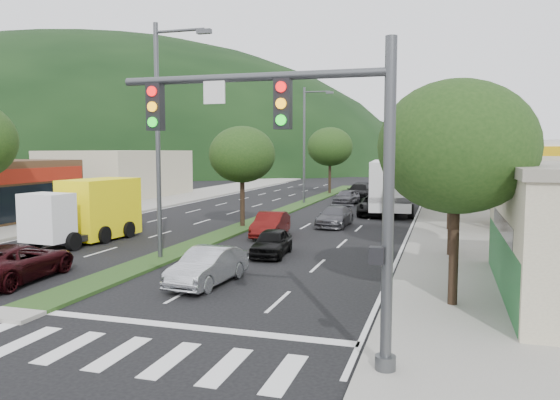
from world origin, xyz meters
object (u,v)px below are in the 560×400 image
(tree_r_c, at_px, (451,149))
(car_queue_f, at_px, (360,192))
(tree_r_a, at_px, (457,147))
(car_queue_d, at_px, (376,205))
(tree_r_d, at_px, (450,143))
(car_queue_e, at_px, (346,197))
(car_queue_b, at_px, (335,216))
(box_truck, at_px, (90,212))
(car_queue_a, at_px, (272,242))
(traffic_signal, at_px, (313,155))
(tree_r_b, at_px, (453,143))
(streetlight_near, at_px, (162,129))
(sedan_silver, at_px, (208,266))
(suv_maroon, at_px, (16,262))
(car_queue_c, at_px, (271,225))
(tree_med_far, at_px, (330,147))
(tree_med_near, at_px, (242,155))
(streetlight_mid, at_px, (306,139))
(motorhome, at_px, (391,185))
(tree_r_e, at_px, (449,148))

(tree_r_c, distance_m, car_queue_f, 20.51)
(tree_r_a, relative_size, car_queue_d, 1.26)
(tree_r_d, distance_m, car_queue_e, 10.12)
(car_queue_b, bearing_deg, car_queue_d, 77.20)
(car_queue_e, bearing_deg, tree_r_a, -66.55)
(tree_r_c, bearing_deg, box_truck, -153.56)
(car_queue_a, height_order, car_queue_f, car_queue_f)
(traffic_signal, bearing_deg, tree_r_b, 77.63)
(tree_r_d, xyz_separation_m, streetlight_near, (-11.79, -22.00, 0.40))
(car_queue_f, bearing_deg, tree_r_d, -42.02)
(car_queue_f, bearing_deg, tree_r_c, -61.97)
(traffic_signal, bearing_deg, streetlight_near, 132.77)
(tree_r_d, relative_size, car_queue_a, 2.03)
(car_queue_f, distance_m, box_truck, 29.04)
(sedan_silver, bearing_deg, tree_r_c, 66.45)
(sedan_silver, xyz_separation_m, car_queue_b, (1.47, 15.62, -0.03))
(suv_maroon, bearing_deg, car_queue_b, -121.15)
(streetlight_near, height_order, car_queue_e, streetlight_near)
(car_queue_a, relative_size, car_queue_c, 0.87)
(tree_r_d, bearing_deg, car_queue_d, -145.21)
(car_queue_b, distance_m, box_truck, 14.33)
(traffic_signal, xyz_separation_m, tree_med_far, (-9.03, 45.54, 0.36))
(tree_r_a, xyz_separation_m, car_queue_a, (-7.65, 6.22, -4.22))
(tree_med_near, bearing_deg, streetlight_mid, 89.22)
(tree_med_far, relative_size, car_queue_c, 1.71)
(car_queue_e, relative_size, car_queue_f, 0.75)
(car_queue_c, bearing_deg, box_truck, -158.95)
(tree_med_far, height_order, car_queue_f, tree_med_far)
(tree_r_c, distance_m, tree_med_far, 26.83)
(tree_r_d, distance_m, streetlight_near, 24.97)
(sedan_silver, relative_size, box_truck, 0.59)
(car_queue_a, bearing_deg, streetlight_mid, 95.83)
(streetlight_mid, relative_size, motorhome, 0.97)
(streetlight_mid, bearing_deg, tree_r_d, -14.27)
(tree_r_c, xyz_separation_m, suv_maroon, (-15.11, -16.87, -4.07))
(traffic_signal, xyz_separation_m, streetlight_near, (-8.82, 9.54, 0.94))
(box_truck, bearing_deg, streetlight_mid, -100.20)
(traffic_signal, relative_size, tree_r_c, 1.08)
(car_queue_c, bearing_deg, tree_r_d, 53.15)
(streetlight_near, height_order, box_truck, streetlight_near)
(traffic_signal, distance_m, car_queue_a, 13.29)
(tree_r_b, distance_m, car_queue_e, 23.45)
(tree_med_far, bearing_deg, streetlight_near, -89.67)
(tree_r_d, relative_size, tree_r_e, 1.07)
(sedan_silver, bearing_deg, tree_r_e, 81.48)
(tree_r_d, relative_size, suv_maroon, 1.48)
(tree_r_e, height_order, car_queue_a, tree_r_e)
(tree_r_d, height_order, sedan_silver, tree_r_d)
(suv_maroon, distance_m, car_queue_f, 36.04)
(car_queue_d, bearing_deg, tree_med_far, 107.75)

